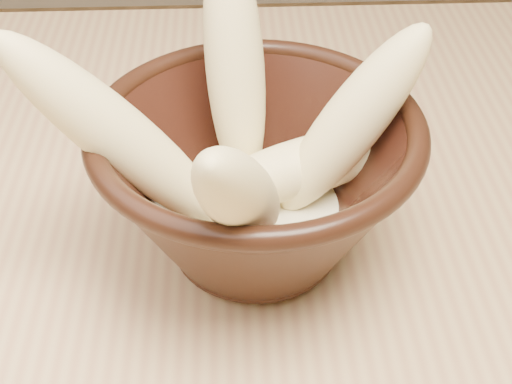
{
  "coord_description": "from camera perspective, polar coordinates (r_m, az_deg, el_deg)",
  "views": [
    {
      "loc": [
        -0.24,
        -0.34,
        1.11
      ],
      "look_at": [
        -0.23,
        0.01,
        0.81
      ],
      "focal_mm": 50.0,
      "sensor_mm": 36.0,
      "label": 1
    }
  ],
  "objects": [
    {
      "name": "banana_front",
      "position": [
        0.38,
        -1.23,
        -0.4
      ],
      "size": [
        0.07,
        0.15,
        0.16
      ],
      "primitive_type": "ellipsoid",
      "rotation": [
        0.71,
        0.0,
        -0.25
      ],
      "color": "#F9E493",
      "rests_on": "bowl"
    },
    {
      "name": "banana_right",
      "position": [
        0.45,
        7.64,
        5.53
      ],
      "size": [
        0.12,
        0.07,
        0.14
      ],
      "primitive_type": "ellipsoid",
      "rotation": [
        0.62,
        0.0,
        1.83
      ],
      "color": "#F9E493",
      "rests_on": "bowl"
    },
    {
      "name": "bowl",
      "position": [
        0.46,
        -0.0,
        0.93
      ],
      "size": [
        0.21,
        0.21,
        0.11
      ],
      "rotation": [
        0.0,
        0.0,
        -0.06
      ],
      "color": "black",
      "rests_on": "table"
    },
    {
      "name": "banana_upright",
      "position": [
        0.47,
        -1.7,
        10.05
      ],
      "size": [
        0.05,
        0.1,
        0.17
      ],
      "primitive_type": "ellipsoid",
      "rotation": [
        0.35,
        0.0,
        3.31
      ],
      "color": "#F9E493",
      "rests_on": "bowl"
    },
    {
      "name": "banana_across",
      "position": [
        0.47,
        4.1,
        2.11
      ],
      "size": [
        0.16,
        0.08,
        0.05
      ],
      "primitive_type": "ellipsoid",
      "rotation": [
        1.5,
        0.0,
        1.89
      ],
      "color": "#F9E493",
      "rests_on": "bowl"
    },
    {
      "name": "banana_left",
      "position": [
        0.42,
        -10.85,
        4.3
      ],
      "size": [
        0.15,
        0.04,
        0.16
      ],
      "primitive_type": "ellipsoid",
      "rotation": [
        0.7,
        0.0,
        -1.57
      ],
      "color": "#F9E493",
      "rests_on": "bowl"
    },
    {
      "name": "milk_puddle",
      "position": [
        0.48,
        -0.0,
        -1.68
      ],
      "size": [
        0.12,
        0.12,
        0.02
      ],
      "primitive_type": "cylinder",
      "color": "beige",
      "rests_on": "bowl"
    }
  ]
}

